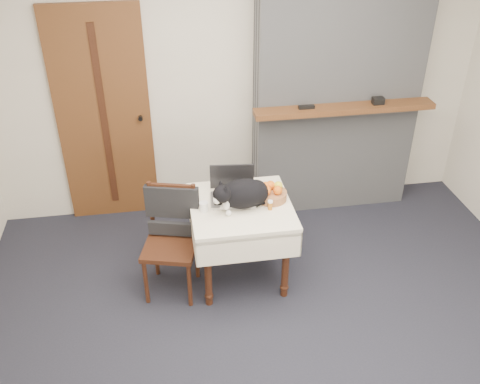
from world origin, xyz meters
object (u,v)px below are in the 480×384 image
object	(u,v)px
door	(104,118)
fruit_basket	(272,193)
chair	(171,225)
laptop	(232,190)
cat	(245,194)
side_table	(241,217)
pill_bottle	(270,205)
cream_jar	(204,207)

from	to	relation	value
door	fruit_basket	distance (m)	1.71
fruit_basket	chair	world-z (taller)	chair
laptop	cat	size ratio (longest dim) A/B	0.66
laptop	side_table	bearing A→B (deg)	-62.49
side_table	pill_bottle	xyz separation A→B (m)	(0.21, -0.10, 0.15)
cat	chair	xyz separation A→B (m)	(-0.56, 0.03, -0.24)
cat	pill_bottle	world-z (taller)	cat
laptop	cream_jar	xyz separation A→B (m)	(-0.24, -0.16, -0.03)
cream_jar	cat	bearing A→B (deg)	1.87
laptop	pill_bottle	bearing A→B (deg)	-34.64
cream_jar	pill_bottle	bearing A→B (deg)	-7.00
pill_bottle	chair	bearing A→B (deg)	172.08
laptop	cream_jar	bearing A→B (deg)	-140.92
side_table	cream_jar	xyz separation A→B (m)	(-0.29, -0.04, 0.15)
door	cream_jar	distance (m)	1.42
door	cream_jar	world-z (taller)	door
pill_bottle	fruit_basket	xyz separation A→B (m)	(0.04, 0.14, 0.01)
cream_jar	fruit_basket	size ratio (longest dim) A/B	0.32
side_table	cat	bearing A→B (deg)	-50.49
door	pill_bottle	distance (m)	1.78
side_table	cream_jar	world-z (taller)	cream_jar
door	side_table	bearing A→B (deg)	-47.16
pill_bottle	fruit_basket	distance (m)	0.15
cream_jar	fruit_basket	xyz separation A→B (m)	(0.54, 0.08, 0.02)
chair	cream_jar	bearing A→B (deg)	5.33
chair	laptop	bearing A→B (deg)	28.18
laptop	chair	xyz separation A→B (m)	(-0.49, -0.12, -0.19)
laptop	fruit_basket	bearing A→B (deg)	-8.27
cat	chair	world-z (taller)	cat
fruit_basket	cat	bearing A→B (deg)	-162.32
laptop	pill_bottle	size ratio (longest dim) A/B	4.83
cat	fruit_basket	xyz separation A→B (m)	(0.23, 0.07, -0.06)
laptop	chair	bearing A→B (deg)	-160.86
cream_jar	laptop	bearing A→B (deg)	33.06
pill_bottle	side_table	bearing A→B (deg)	154.24
pill_bottle	chair	distance (m)	0.78
side_table	fruit_basket	bearing A→B (deg)	9.71
cream_jar	pill_bottle	xyz separation A→B (m)	(0.50, -0.06, 0.00)
fruit_basket	laptop	bearing A→B (deg)	165.71
laptop	cat	world-z (taller)	cat
laptop	cat	xyz separation A→B (m)	(0.07, -0.15, 0.05)
side_table	chair	xyz separation A→B (m)	(-0.54, 0.00, -0.02)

